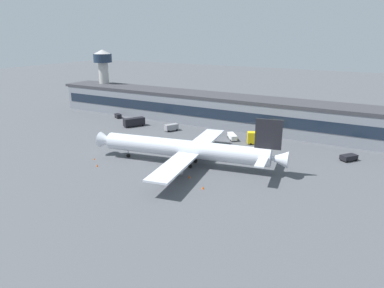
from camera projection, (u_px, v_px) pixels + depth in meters
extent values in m
plane|color=#4C4F54|center=(143.00, 160.00, 108.04)|extent=(600.00, 600.00, 0.00)
cube|color=gray|center=(219.00, 111.00, 148.46)|extent=(155.04, 15.16, 10.83)
cube|color=#38383D|center=(219.00, 96.00, 146.70)|extent=(158.14, 15.46, 1.20)
cube|color=#192333|center=(210.00, 113.00, 141.99)|extent=(151.94, 0.16, 3.90)
cylinder|color=silver|center=(185.00, 149.00, 103.29)|extent=(48.05, 13.42, 4.90)
cone|color=silver|center=(107.00, 140.00, 111.51)|extent=(5.17, 5.37, 4.66)
cone|color=silver|center=(278.00, 159.00, 94.99)|extent=(6.09, 5.31, 4.41)
cube|color=black|center=(269.00, 134.00, 94.00)|extent=(6.84, 1.72, 7.84)
cube|color=silver|center=(262.00, 161.00, 90.96)|extent=(3.94, 9.11, 0.30)
cube|color=silver|center=(268.00, 149.00, 100.67)|extent=(3.94, 9.11, 0.30)
cube|color=silver|center=(173.00, 167.00, 90.87)|extent=(9.77, 22.30, 0.50)
cube|color=silver|center=(206.00, 139.00, 114.70)|extent=(9.77, 22.30, 0.50)
cylinder|color=#99999E|center=(175.00, 168.00, 94.62)|extent=(4.46, 3.38, 2.70)
cylinder|color=#99999E|center=(200.00, 147.00, 112.62)|extent=(4.46, 3.38, 2.70)
cylinder|color=black|center=(128.00, 156.00, 110.39)|extent=(1.17, 0.69, 1.10)
cylinder|color=slate|center=(128.00, 151.00, 109.98)|extent=(0.24, 0.24, 2.24)
cylinder|color=black|center=(190.00, 166.00, 101.74)|extent=(1.17, 0.69, 1.10)
cylinder|color=slate|center=(190.00, 161.00, 101.33)|extent=(0.24, 0.24, 2.24)
cylinder|color=black|center=(195.00, 161.00, 105.71)|extent=(1.17, 0.69, 1.10)
cylinder|color=slate|center=(195.00, 156.00, 105.30)|extent=(0.24, 0.24, 2.24)
cylinder|color=#B7B7B2|center=(104.00, 85.00, 179.95)|extent=(4.63, 4.63, 22.13)
cylinder|color=#1E2D42|center=(103.00, 58.00, 176.13)|extent=(8.79, 8.79, 4.00)
cone|color=#A5A5A5|center=(102.00, 52.00, 175.25)|extent=(7.91, 7.91, 2.00)
cube|color=black|center=(349.00, 157.00, 107.35)|extent=(4.91, 5.41, 1.40)
cube|color=black|center=(352.00, 156.00, 107.79)|extent=(2.92, 2.76, 0.35)
cylinder|color=black|center=(350.00, 158.00, 109.24)|extent=(0.65, 0.74, 0.70)
cylinder|color=black|center=(356.00, 160.00, 107.20)|extent=(0.65, 0.74, 0.70)
cylinder|color=black|center=(341.00, 159.00, 107.92)|extent=(0.65, 0.74, 0.70)
cylinder|color=black|center=(347.00, 162.00, 105.88)|extent=(0.65, 0.74, 0.70)
cube|color=yellow|center=(258.00, 138.00, 122.82)|extent=(7.59, 5.59, 3.80)
cube|color=black|center=(264.00, 136.00, 122.49)|extent=(3.33, 3.28, 0.95)
cylinder|color=black|center=(265.00, 142.00, 124.36)|extent=(0.76, 0.59, 0.70)
cylinder|color=black|center=(266.00, 144.00, 122.13)|extent=(0.76, 0.59, 0.70)
cylinder|color=black|center=(250.00, 142.00, 124.62)|extent=(0.76, 0.59, 0.70)
cylinder|color=black|center=(251.00, 144.00, 122.38)|extent=(0.76, 0.59, 0.70)
cube|color=black|center=(118.00, 116.00, 160.66)|extent=(4.12, 3.48, 1.50)
cube|color=black|center=(117.00, 114.00, 161.38)|extent=(1.99, 2.22, 0.38)
cylinder|color=black|center=(115.00, 117.00, 161.47)|extent=(0.76, 0.60, 0.70)
cylinder|color=black|center=(119.00, 116.00, 162.36)|extent=(0.76, 0.60, 0.70)
cylinder|color=black|center=(117.00, 118.00, 159.40)|extent=(0.76, 0.60, 0.70)
cylinder|color=black|center=(121.00, 118.00, 160.30)|extent=(0.76, 0.60, 0.70)
cube|color=gray|center=(171.00, 127.00, 139.64)|extent=(4.23, 5.64, 2.20)
cube|color=black|center=(175.00, 126.00, 140.29)|extent=(2.61, 2.52, 0.55)
cylinder|color=black|center=(174.00, 129.00, 141.73)|extent=(0.57, 0.76, 0.70)
cylinder|color=black|center=(177.00, 130.00, 140.16)|extent=(0.57, 0.76, 0.70)
cylinder|color=black|center=(166.00, 130.00, 139.76)|extent=(0.57, 0.76, 0.70)
cylinder|color=black|center=(169.00, 131.00, 138.20)|extent=(0.57, 0.76, 0.70)
cube|color=white|center=(232.00, 136.00, 128.54)|extent=(5.54, 6.26, 1.60)
cube|color=black|center=(231.00, 134.00, 130.11)|extent=(2.83, 2.90, 0.40)
cylinder|color=black|center=(228.00, 137.00, 130.77)|extent=(0.67, 0.74, 0.70)
cylinder|color=black|center=(233.00, 137.00, 131.02)|extent=(0.67, 0.74, 0.70)
cylinder|color=black|center=(231.00, 140.00, 126.53)|extent=(0.67, 0.74, 0.70)
cylinder|color=black|center=(236.00, 140.00, 126.78)|extent=(0.67, 0.74, 0.70)
cube|color=black|center=(134.00, 122.00, 146.32)|extent=(6.44, 8.73, 3.00)
cube|color=black|center=(139.00, 120.00, 147.30)|extent=(3.66, 3.81, 0.75)
cylinder|color=black|center=(140.00, 124.00, 149.26)|extent=(0.60, 0.76, 0.70)
cylinder|color=black|center=(142.00, 125.00, 147.21)|extent=(0.60, 0.76, 0.70)
cylinder|color=black|center=(126.00, 126.00, 146.30)|extent=(0.60, 0.76, 0.70)
cylinder|color=black|center=(129.00, 127.00, 144.25)|extent=(0.60, 0.76, 0.70)
cone|color=#F2590C|center=(97.00, 165.00, 102.87)|extent=(0.53, 0.53, 0.66)
cone|color=#F2590C|center=(94.00, 159.00, 108.43)|extent=(0.46, 0.46, 0.57)
cone|color=#F2590C|center=(203.00, 188.00, 88.09)|extent=(0.60, 0.60, 0.75)
cone|color=#F2590C|center=(190.00, 177.00, 94.76)|extent=(0.56, 0.56, 0.70)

